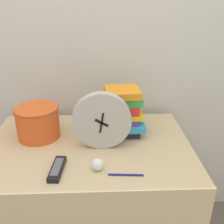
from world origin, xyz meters
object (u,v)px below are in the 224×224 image
Objects in this scene: desk_clock at (102,121)px; pen at (126,175)px; basket at (38,121)px; tv_remote at (57,169)px; crumpled_paper_ball at (98,165)px; book_stack at (122,113)px.

desk_clock reaches higher than pen.
basket is 1.52× the size of pen.
desk_clock is 1.26× the size of basket.
desk_clock is at bearing -19.44° from basket.
basket is at bearing 160.56° from desk_clock.
tv_remote is 0.29m from pen.
pen is (0.12, -0.04, -0.02)m from crumpled_paper_ball.
tv_remote is 1.15× the size of pen.
pen is at bearing -91.29° from book_stack.
desk_clock is 1.15× the size of book_stack.
desk_clock reaches higher than tv_remote.
pen is (0.29, -0.04, -0.01)m from tv_remote.
crumpled_paper_ball is 0.13m from pen.
book_stack is at bearing 69.17° from crumpled_paper_ball.
book_stack is (0.10, 0.14, -0.03)m from desk_clock.
crumpled_paper_ball is at bearing 158.72° from pen.
book_stack is at bearing 48.11° from tv_remote.
tv_remote is 0.17m from crumpled_paper_ball.
basket is 0.34m from tv_remote.
book_stack is at bearing 53.79° from desk_clock.
tv_remote reaches higher than pen.
desk_clock is at bearing -126.21° from book_stack.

